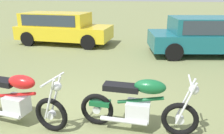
{
  "coord_description": "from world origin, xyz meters",
  "views": [
    {
      "loc": [
        1.52,
        -3.45,
        2.3
      ],
      "look_at": [
        0.3,
        1.67,
        0.53
      ],
      "focal_mm": 35.57,
      "sensor_mm": 36.0,
      "label": 1
    }
  ],
  "objects_px": {
    "car_yellow": "(60,26)",
    "motorcycle_green": "(139,105)",
    "motorcycle_red": "(16,99)",
    "car_teal": "(203,34)"
  },
  "relations": [
    {
      "from": "motorcycle_red",
      "to": "car_teal",
      "type": "relative_size",
      "value": 0.48
    },
    {
      "from": "motorcycle_green",
      "to": "car_yellow",
      "type": "relative_size",
      "value": 0.48
    },
    {
      "from": "motorcycle_green",
      "to": "car_yellow",
      "type": "bearing_deg",
      "value": 125.76
    },
    {
      "from": "motorcycle_green",
      "to": "car_teal",
      "type": "bearing_deg",
      "value": 72.6
    },
    {
      "from": "car_yellow",
      "to": "car_teal",
      "type": "bearing_deg",
      "value": -4.64
    },
    {
      "from": "motorcycle_red",
      "to": "car_teal",
      "type": "distance_m",
      "value": 7.09
    },
    {
      "from": "motorcycle_green",
      "to": "car_yellow",
      "type": "xyz_separation_m",
      "value": [
        -4.38,
        6.15,
        0.35
      ]
    },
    {
      "from": "car_yellow",
      "to": "motorcycle_green",
      "type": "bearing_deg",
      "value": -53.99
    },
    {
      "from": "car_teal",
      "to": "car_yellow",
      "type": "bearing_deg",
      "value": 162.34
    },
    {
      "from": "motorcycle_red",
      "to": "car_yellow",
      "type": "bearing_deg",
      "value": 115.04
    }
  ]
}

